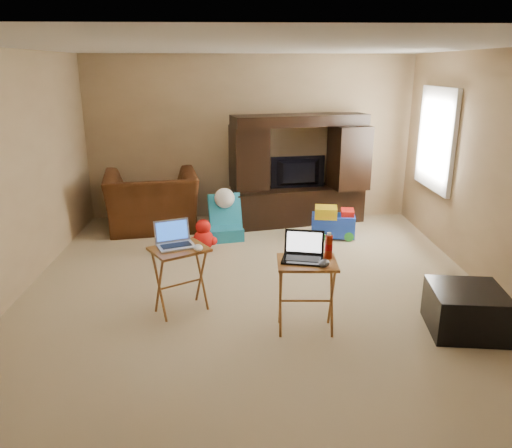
{
  "coord_description": "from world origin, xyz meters",
  "views": [
    {
      "loc": [
        -0.18,
        -5.0,
        2.33
      ],
      "look_at": [
        0.0,
        -0.2,
        0.8
      ],
      "focal_mm": 35.0,
      "sensor_mm": 36.0,
      "label": 1
    }
  ],
  "objects_px": {
    "tray_table_left": "(181,280)",
    "laptop_left": "(176,235)",
    "plush_toy": "(203,234)",
    "water_bottle": "(329,247)",
    "entertainment_center": "(299,170)",
    "push_toy": "(333,222)",
    "tray_table_right": "(306,296)",
    "ottoman": "(466,310)",
    "mouse_left": "(198,248)",
    "recliner": "(152,201)",
    "laptop_right": "(303,248)",
    "mouse_right": "(324,263)",
    "child_rocker": "(225,217)",
    "television": "(299,173)"
  },
  "relations": [
    {
      "from": "tray_table_left",
      "to": "laptop_left",
      "type": "bearing_deg",
      "value": 103.29
    },
    {
      "from": "plush_toy",
      "to": "water_bottle",
      "type": "xyz_separation_m",
      "value": [
        1.26,
        -2.07,
        0.57
      ]
    },
    {
      "from": "entertainment_center",
      "to": "laptop_left",
      "type": "height_order",
      "value": "entertainment_center"
    },
    {
      "from": "push_toy",
      "to": "tray_table_left",
      "type": "height_order",
      "value": "tray_table_left"
    },
    {
      "from": "entertainment_center",
      "to": "tray_table_right",
      "type": "xyz_separation_m",
      "value": [
        -0.32,
        -3.31,
        -0.48
      ]
    },
    {
      "from": "ottoman",
      "to": "mouse_left",
      "type": "bearing_deg",
      "value": 170.29
    },
    {
      "from": "recliner",
      "to": "plush_toy",
      "type": "bearing_deg",
      "value": 120.75
    },
    {
      "from": "laptop_right",
      "to": "mouse_right",
      "type": "bearing_deg",
      "value": -27.12
    },
    {
      "from": "child_rocker",
      "to": "laptop_right",
      "type": "relative_size",
      "value": 1.73
    },
    {
      "from": "television",
      "to": "tray_table_right",
      "type": "bearing_deg",
      "value": 75.49
    },
    {
      "from": "child_rocker",
      "to": "mouse_left",
      "type": "bearing_deg",
      "value": -107.52
    },
    {
      "from": "mouse_right",
      "to": "plush_toy",
      "type": "bearing_deg",
      "value": 117.71
    },
    {
      "from": "mouse_left",
      "to": "water_bottle",
      "type": "xyz_separation_m",
      "value": [
        1.18,
        -0.28,
        0.09
      ]
    },
    {
      "from": "child_rocker",
      "to": "mouse_right",
      "type": "distance_m",
      "value": 2.9
    },
    {
      "from": "entertainment_center",
      "to": "recliner",
      "type": "bearing_deg",
      "value": 172.66
    },
    {
      "from": "ottoman",
      "to": "tray_table_left",
      "type": "height_order",
      "value": "tray_table_left"
    },
    {
      "from": "plush_toy",
      "to": "mouse_right",
      "type": "height_order",
      "value": "mouse_right"
    },
    {
      "from": "recliner",
      "to": "push_toy",
      "type": "xyz_separation_m",
      "value": [
        2.6,
        -0.49,
        -0.19
      ]
    },
    {
      "from": "laptop_right",
      "to": "plush_toy",
      "type": "bearing_deg",
      "value": 128.0
    },
    {
      "from": "television",
      "to": "tray_table_left",
      "type": "relative_size",
      "value": 1.26
    },
    {
      "from": "push_toy",
      "to": "laptop_right",
      "type": "xyz_separation_m",
      "value": [
        -0.77,
        -2.57,
        0.57
      ]
    },
    {
      "from": "tray_table_left",
      "to": "push_toy",
      "type": "bearing_deg",
      "value": 16.81
    },
    {
      "from": "recliner",
      "to": "entertainment_center",
      "type": "bearing_deg",
      "value": 175.71
    },
    {
      "from": "ottoman",
      "to": "tray_table_right",
      "type": "bearing_deg",
      "value": 177.61
    },
    {
      "from": "mouse_right",
      "to": "television",
      "type": "bearing_deg",
      "value": 86.79
    },
    {
      "from": "push_toy",
      "to": "tray_table_right",
      "type": "distance_m",
      "value": 2.69
    },
    {
      "from": "entertainment_center",
      "to": "mouse_left",
      "type": "height_order",
      "value": "entertainment_center"
    },
    {
      "from": "push_toy",
      "to": "ottoman",
      "type": "distance_m",
      "value": 2.74
    },
    {
      "from": "entertainment_center",
      "to": "mouse_right",
      "type": "height_order",
      "value": "entertainment_center"
    },
    {
      "from": "push_toy",
      "to": "tray_table_right",
      "type": "xyz_separation_m",
      "value": [
        -0.73,
        -2.59,
        0.11
      ]
    },
    {
      "from": "water_bottle",
      "to": "child_rocker",
      "type": "bearing_deg",
      "value": 111.55
    },
    {
      "from": "ottoman",
      "to": "entertainment_center",
      "type": "bearing_deg",
      "value": 108.66
    },
    {
      "from": "plush_toy",
      "to": "tray_table_right",
      "type": "bearing_deg",
      "value": -63.7
    },
    {
      "from": "laptop_right",
      "to": "ottoman",
      "type": "bearing_deg",
      "value": 9.26
    },
    {
      "from": "child_rocker",
      "to": "mouse_left",
      "type": "distance_m",
      "value": 2.28
    },
    {
      "from": "television",
      "to": "ottoman",
      "type": "bearing_deg",
      "value": 99.99
    },
    {
      "from": "television",
      "to": "laptop_right",
      "type": "distance_m",
      "value": 3.26
    },
    {
      "from": "mouse_right",
      "to": "ottoman",
      "type": "bearing_deg",
      "value": 2.55
    },
    {
      "from": "mouse_left",
      "to": "water_bottle",
      "type": "relative_size",
      "value": 0.64
    },
    {
      "from": "tray_table_left",
      "to": "mouse_right",
      "type": "bearing_deg",
      "value": -54.46
    },
    {
      "from": "recliner",
      "to": "laptop_right",
      "type": "height_order",
      "value": "laptop_right"
    },
    {
      "from": "plush_toy",
      "to": "water_bottle",
      "type": "distance_m",
      "value": 2.5
    },
    {
      "from": "push_toy",
      "to": "laptop_left",
      "type": "relative_size",
      "value": 1.76
    },
    {
      "from": "plush_toy",
      "to": "laptop_left",
      "type": "distance_m",
      "value": 1.8
    },
    {
      "from": "tray_table_left",
      "to": "laptop_left",
      "type": "xyz_separation_m",
      "value": [
        -0.03,
        0.03,
        0.45
      ]
    },
    {
      "from": "laptop_left",
      "to": "mouse_right",
      "type": "distance_m",
      "value": 1.46
    },
    {
      "from": "ottoman",
      "to": "laptop_left",
      "type": "distance_m",
      "value": 2.77
    },
    {
      "from": "entertainment_center",
      "to": "mouse_right",
      "type": "xyz_separation_m",
      "value": [
        -0.19,
        -3.43,
        -0.12
      ]
    },
    {
      "from": "push_toy",
      "to": "water_bottle",
      "type": "relative_size",
      "value": 2.92
    },
    {
      "from": "ottoman",
      "to": "laptop_left",
      "type": "height_order",
      "value": "laptop_left"
    }
  ]
}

